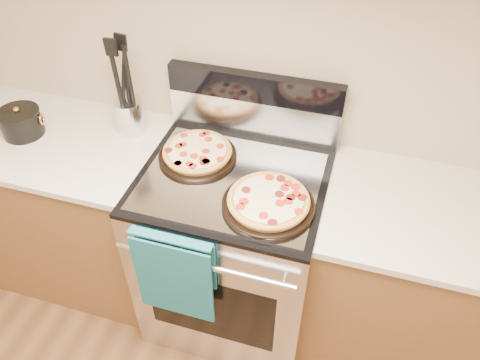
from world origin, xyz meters
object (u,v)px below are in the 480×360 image
(pepperoni_pizza_back, at_px, (197,153))
(utensil_crock, at_px, (130,116))
(pepperoni_pizza_front, at_px, (268,202))
(saucepan, at_px, (21,123))
(range_body, at_px, (234,250))

(pepperoni_pizza_back, bearing_deg, utensil_crock, 162.61)
(pepperoni_pizza_front, distance_m, saucepan, 1.20)
(utensil_crock, relative_size, saucepan, 0.87)
(range_body, xyz_separation_m, pepperoni_pizza_back, (-0.18, 0.07, 0.50))
(pepperoni_pizza_front, bearing_deg, utensil_crock, 156.55)
(pepperoni_pizza_back, distance_m, pepperoni_pizza_front, 0.41)
(pepperoni_pizza_back, xyz_separation_m, pepperoni_pizza_front, (0.36, -0.20, 0.00))
(pepperoni_pizza_front, distance_m, utensil_crock, 0.79)
(pepperoni_pizza_back, height_order, pepperoni_pizza_front, pepperoni_pizza_front)
(saucepan, bearing_deg, pepperoni_pizza_back, 3.41)
(pepperoni_pizza_back, relative_size, saucepan, 1.81)
(range_body, xyz_separation_m, saucepan, (-1.01, 0.02, 0.52))
(utensil_crock, bearing_deg, saucepan, -160.45)
(range_body, height_order, utensil_crock, utensil_crock)
(range_body, relative_size, pepperoni_pizza_back, 2.75)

